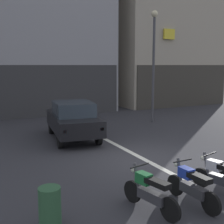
# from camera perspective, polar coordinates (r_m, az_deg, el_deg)

# --- Properties ---
(ground_plane) EXTENTS (120.00, 120.00, 0.00)m
(ground_plane) POSITION_cam_1_polar(r_m,az_deg,el_deg) (10.24, 6.58, -9.22)
(ground_plane) COLOR #333338
(lane_centre_line) EXTENTS (0.20, 18.00, 0.01)m
(lane_centre_line) POSITION_cam_1_polar(r_m,az_deg,el_deg) (15.45, -5.61, -2.97)
(lane_centre_line) COLOR silver
(lane_centre_line) RESTS_ON ground
(car_black_crossing_near) EXTENTS (2.28, 4.29, 1.64)m
(car_black_crossing_near) POSITION_cam_1_polar(r_m,az_deg,el_deg) (12.95, -7.51, -1.35)
(car_black_crossing_near) COLOR black
(car_black_crossing_near) RESTS_ON ground
(street_lamp) EXTENTS (0.36, 0.36, 6.10)m
(street_lamp) POSITION_cam_1_polar(r_m,az_deg,el_deg) (16.70, 8.00, 10.85)
(street_lamp) COLOR #47474C
(street_lamp) RESTS_ON ground
(motorcycle_green_row_leftmost) EXTENTS (0.56, 1.65, 0.98)m
(motorcycle_green_row_leftmost) POSITION_cam_1_polar(r_m,az_deg,el_deg) (6.77, 7.26, -14.86)
(motorcycle_green_row_leftmost) COLOR black
(motorcycle_green_row_leftmost) RESTS_ON ground
(motorcycle_blue_row_left_mid) EXTENTS (0.55, 1.67, 0.98)m
(motorcycle_blue_row_left_mid) POSITION_cam_1_polar(r_m,az_deg,el_deg) (7.25, 15.04, -13.45)
(motorcycle_blue_row_left_mid) COLOR black
(motorcycle_blue_row_left_mid) RESTS_ON ground
(motorcycle_white_row_centre) EXTENTS (0.60, 1.63, 0.98)m
(motorcycle_white_row_centre) POSITION_cam_1_polar(r_m,az_deg,el_deg) (8.01, 20.18, -11.52)
(motorcycle_white_row_centre) COLOR black
(motorcycle_white_row_centre) RESTS_ON ground
(trash_bin) EXTENTS (0.44, 0.44, 0.85)m
(trash_bin) POSITION_cam_1_polar(r_m,az_deg,el_deg) (6.21, -11.82, -17.63)
(trash_bin) COLOR #2D5938
(trash_bin) RESTS_ON ground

